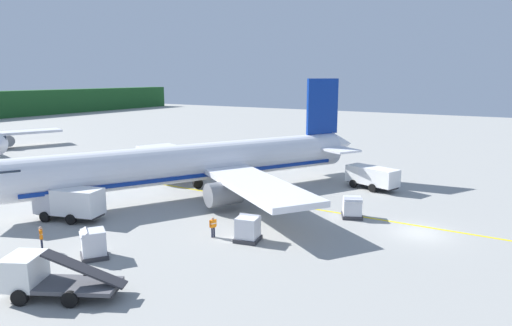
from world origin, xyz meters
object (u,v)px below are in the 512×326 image
Objects in this scene: crew_marshaller at (213,225)px; crew_loader_left at (41,236)px; airliner_foreground at (199,163)px; cargo_container_mid at (248,229)px; service_truck_baggage at (70,202)px; cargo_container_far at (352,207)px; service_truck_pushback at (372,176)px; cargo_container_near at (93,244)px; service_truck_fuel at (44,277)px.

crew_loader_left reaches higher than crew_marshaller.
crew_loader_left is (-8.46, 8.74, 0.11)m from crew_marshaller.
airliner_foreground reaches higher than cargo_container_mid.
service_truck_baggage is 13.32m from crew_marshaller.
cargo_container_far is at bearing -35.73° from crew_marshaller.
airliner_foreground reaches higher than service_truck_baggage.
service_truck_pushback is 3.82× the size of crew_marshaller.
service_truck_baggage is 16.11m from cargo_container_mid.
cargo_container_near is 1.14× the size of cargo_container_mid.
service_truck_fuel is 1.08× the size of service_truck_pushback.
service_truck_pushback is 3.46× the size of crew_loader_left.
cargo_container_far is at bearing -57.16° from service_truck_baggage.
airliner_foreground is 16.65× the size of cargo_container_far.
crew_loader_left is at bearing 154.10° from service_truck_pushback.
service_truck_baggage is 24.28m from cargo_container_far.
service_truck_fuel is 2.88× the size of cargo_container_far.
service_truck_baggage is (-12.39, 4.20, -1.84)m from airliner_foreground.
service_truck_baggage is 3.46× the size of crew_loader_left.
cargo_container_near is at bearing 22.87° from service_truck_fuel.
service_truck_baggage is (9.70, 10.65, 0.38)m from service_truck_fuel.
cargo_container_near is 10.91m from cargo_container_mid.
cargo_container_far is 12.67m from crew_marshaller.
service_truck_baggage is 9.66m from cargo_container_near.
service_truck_baggage is at bearing 37.32° from crew_loader_left.
crew_marshaller is (-9.51, -8.80, -2.45)m from airliner_foreground.
service_truck_pushback is 2.56× the size of cargo_container_near.
cargo_container_far is (13.17, -20.40, -0.64)m from service_truck_baggage.
cargo_container_mid is 10.64m from cargo_container_far.
airliner_foreground reaches higher than cargo_container_near.
service_truck_pushback is at bearing -25.90° from crew_loader_left.
cargo_container_near is 21.37m from cargo_container_far.
cargo_container_near is at bearing -118.34° from service_truck_baggage.
service_truck_fuel is 3.74× the size of crew_loader_left.
crew_loader_left is (4.12, 6.40, -0.12)m from service_truck_fuel.
cargo_container_mid is 0.91× the size of cargo_container_far.
service_truck_fuel reaches higher than cargo_container_near.
crew_loader_left is at bearing -142.68° from service_truck_baggage.
airliner_foreground is at bearing 129.13° from service_truck_pushback.
airliner_foreground is 13.21m from service_truck_baggage.
service_truck_baggage reaches higher than cargo_container_far.
crew_marshaller is 12.17m from crew_loader_left.
crew_loader_left is (-18.74, 16.14, 0.14)m from cargo_container_far.
service_truck_fuel is 2.77× the size of cargo_container_near.
cargo_container_far is at bearing -26.29° from cargo_container_mid.
service_truck_pushback reaches higher than crew_marshaller.
cargo_container_near reaches higher than crew_loader_left.
cargo_container_far is at bearing -33.86° from cargo_container_near.
service_truck_baggage is 2.57× the size of cargo_container_near.
cargo_container_far is (0.78, -16.20, -2.48)m from airliner_foreground.
crew_loader_left is (-29.77, 14.46, -0.37)m from service_truck_pushback.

